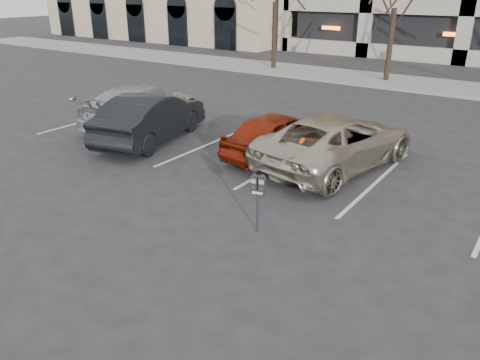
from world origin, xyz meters
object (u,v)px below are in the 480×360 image
object	(u,v)px
parking_meter	(258,189)
suv_silver	(337,141)
car_red	(277,134)
car_dark	(151,117)
car_silver	(142,105)

from	to	relation	value
parking_meter	suv_silver	world-z (taller)	suv_silver
car_red	car_dark	distance (m)	4.31
car_red	car_silver	distance (m)	5.82
car_red	car_dark	size ratio (longest dim) A/B	0.83
parking_meter	car_red	bearing A→B (deg)	99.35
car_dark	car_silver	size ratio (longest dim) A/B	0.93
car_dark	parking_meter	bearing A→B (deg)	139.10
car_red	car_silver	world-z (taller)	car_silver
car_dark	car_silver	bearing A→B (deg)	-49.47
suv_silver	car_red	xyz separation A→B (m)	(-1.83, -0.17, -0.07)
parking_meter	car_dark	xyz separation A→B (m)	(-6.26, 3.27, -0.18)
car_silver	parking_meter	bearing A→B (deg)	146.16
car_dark	car_silver	xyz separation A→B (m)	(-1.64, 1.20, -0.04)
car_dark	car_red	bearing A→B (deg)	-179.16
car_silver	suv_silver	bearing A→B (deg)	175.83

